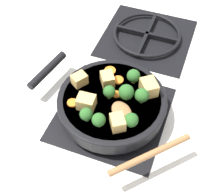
{
  "coord_description": "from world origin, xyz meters",
  "views": [
    {
      "loc": [
        0.19,
        -0.5,
        0.74
      ],
      "look_at": [
        0.0,
        0.0,
        0.08
      ],
      "focal_mm": 50.0,
      "sensor_mm": 36.0,
      "label": 1
    }
  ],
  "objects": [
    {
      "name": "ground_plane",
      "position": [
        0.0,
        0.0,
        0.0
      ],
      "size": [
        2.4,
        2.4,
        0.0
      ],
      "primitive_type": "plane",
      "color": "white"
    },
    {
      "name": "front_burner_grate",
      "position": [
        0.0,
        0.0,
        0.01
      ],
      "size": [
        0.31,
        0.31,
        0.03
      ],
      "color": "black",
      "rests_on": "ground_plane"
    },
    {
      "name": "rear_burner_grate",
      "position": [
        0.0,
        0.36,
        0.01
      ],
      "size": [
        0.31,
        0.31,
        0.03
      ],
      "color": "black",
      "rests_on": "ground_plane"
    },
    {
      "name": "skillet_pan",
      "position": [
        -0.0,
        0.0,
        0.05
      ],
      "size": [
        0.4,
        0.3,
        0.05
      ],
      "color": "black",
      "rests_on": "front_burner_grate"
    },
    {
      "name": "wooden_spoon",
      "position": [
        0.1,
        -0.09,
        0.08
      ],
      "size": [
        0.23,
        0.22,
        0.02
      ],
      "color": "olive",
      "rests_on": "skillet_pan"
    },
    {
      "name": "tofu_cube_center_large",
      "position": [
        -0.05,
        -0.05,
        0.09
      ],
      "size": [
        0.05,
        0.04,
        0.04
      ],
      "primitive_type": "cube",
      "rotation": [
        0.0,
        0.0,
        0.07
      ],
      "color": "tan",
      "rests_on": "skillet_pan"
    },
    {
      "name": "tofu_cube_near_handle",
      "position": [
        -0.03,
        0.05,
        0.09
      ],
      "size": [
        0.05,
        0.05,
        0.03
      ],
      "primitive_type": "cube",
      "rotation": [
        0.0,
        0.0,
        2.17
      ],
      "color": "tan",
      "rests_on": "skillet_pan"
    },
    {
      "name": "tofu_cube_east_chunk",
      "position": [
        0.05,
        -0.08,
        0.09
      ],
      "size": [
        0.05,
        0.05,
        0.03
      ],
      "primitive_type": "cube",
      "rotation": [
        0.0,
        0.0,
        2.16
      ],
      "color": "tan",
      "rests_on": "skillet_pan"
    },
    {
      "name": "tofu_cube_west_chunk",
      "position": [
        0.09,
        0.06,
        0.1
      ],
      "size": [
        0.06,
        0.06,
        0.04
      ],
      "primitive_type": "cube",
      "rotation": [
        0.0,
        0.0,
        2.22
      ],
      "color": "tan",
      "rests_on": "skillet_pan"
    },
    {
      "name": "tofu_cube_back_piece",
      "position": [
        -0.1,
        0.02,
        0.09
      ],
      "size": [
        0.05,
        0.05,
        0.03
      ],
      "primitive_type": "cube",
      "rotation": [
        0.0,
        0.0,
        1.0
      ],
      "color": "tan",
      "rests_on": "skillet_pan"
    },
    {
      "name": "broccoli_floret_near_spoon",
      "position": [
        -0.0,
        -0.1,
        0.1
      ],
      "size": [
        0.04,
        0.04,
        0.04
      ],
      "color": "#709956",
      "rests_on": "skillet_pan"
    },
    {
      "name": "broccoli_floret_center_top",
      "position": [
        0.04,
        0.08,
        0.1
      ],
      "size": [
        0.04,
        0.04,
        0.04
      ],
      "color": "#709956",
      "rests_on": "skillet_pan"
    },
    {
      "name": "broccoli_floret_east_rim",
      "position": [
        0.08,
        0.02,
        0.1
      ],
      "size": [
        0.04,
        0.04,
        0.05
      ],
      "color": "#709956",
      "rests_on": "skillet_pan"
    },
    {
      "name": "broccoli_floret_west_rim",
      "position": [
        -0.01,
        -0.0,
        0.1
      ],
      "size": [
        0.03,
        0.03,
        0.04
      ],
      "color": "#709956",
      "rests_on": "skillet_pan"
    },
    {
      "name": "broccoli_floret_north_edge",
      "position": [
        0.08,
        -0.07,
        0.1
      ],
      "size": [
        0.04,
        0.04,
        0.04
      ],
      "color": "#709956",
      "rests_on": "skillet_pan"
    },
    {
      "name": "broccoli_floret_south_cluster",
      "position": [
        -0.04,
        -0.09,
        0.1
      ],
      "size": [
        0.03,
        0.03,
        0.04
      ],
      "color": "#709956",
      "rests_on": "skillet_pan"
    },
    {
      "name": "broccoli_floret_mid_floret",
      "position": [
        0.04,
        0.01,
        0.1
      ],
      "size": [
        0.04,
        0.04,
        0.05
      ],
      "color": "#709956",
      "rests_on": "skillet_pan"
    },
    {
      "name": "carrot_slice_orange_thin",
      "position": [
        0.01,
        0.01,
        0.08
      ],
      "size": [
        0.02,
        0.02,
        0.01
      ],
      "primitive_type": "cylinder",
      "color": "orange",
      "rests_on": "skillet_pan"
    },
    {
      "name": "carrot_slice_near_center",
      "position": [
        -0.09,
        -0.05,
        0.08
      ],
      "size": [
        0.03,
        0.03,
        0.01
      ],
      "primitive_type": "cylinder",
      "color": "orange",
      "rests_on": "skillet_pan"
    },
    {
      "name": "carrot_slice_edge_slice",
      "position": [
        -0.04,
        0.09,
        0.08
      ],
      "size": [
        0.03,
        0.03,
        0.01
      ],
      "primitive_type": "cylinder",
      "color": "orange",
      "rests_on": "skillet_pan"
    },
    {
      "name": "carrot_slice_under_broccoli",
      "position": [
        -0.01,
        0.07,
        0.08
      ],
      "size": [
        0.03,
        0.03,
        0.01
      ],
      "primitive_type": "cylinder",
      "color": "orange",
      "rests_on": "skillet_pan"
    },
    {
      "name": "salt_shaker",
      "position": [
        0.32,
        -0.15,
        0.04
      ],
      "size": [
        0.04,
        0.04,
        0.09
      ],
      "color": "white",
      "rests_on": "ground_plane"
    }
  ]
}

